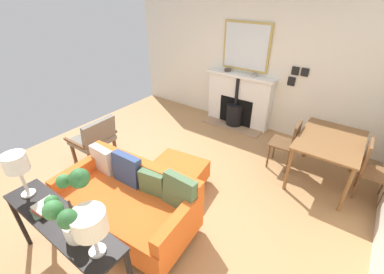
# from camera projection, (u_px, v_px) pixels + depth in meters

# --- Properties ---
(ground_plane) EXTENTS (5.20, 5.56, 0.01)m
(ground_plane) POSITION_uv_depth(u_px,v_px,m) (170.00, 181.00, 4.07)
(ground_plane) COLOR #A87A4C
(wall_left) EXTENTS (0.12, 5.56, 2.86)m
(wall_left) POSITION_uv_depth(u_px,v_px,m) (250.00, 57.00, 5.16)
(wall_left) COLOR silver
(wall_left) RESTS_ON ground
(fireplace) EXTENTS (0.56, 1.46, 1.11)m
(fireplace) POSITION_uv_depth(u_px,v_px,m) (238.00, 102.00, 5.51)
(fireplace) COLOR #9E7A5B
(fireplace) RESTS_ON ground
(mirror_over_mantel) EXTENTS (0.04, 0.98, 0.92)m
(mirror_over_mantel) POSITION_uv_depth(u_px,v_px,m) (246.00, 47.00, 5.02)
(mirror_over_mantel) COLOR tan
(mantel_bowl_near) EXTENTS (0.14, 0.14, 0.05)m
(mantel_bowl_near) POSITION_uv_depth(u_px,v_px,m) (228.00, 70.00, 5.37)
(mantel_bowl_near) COLOR #47382D
(mantel_bowl_near) RESTS_ON fireplace
(mantel_bowl_far) EXTENTS (0.14, 0.14, 0.04)m
(mantel_bowl_far) POSITION_uv_depth(u_px,v_px,m) (254.00, 75.00, 5.07)
(mantel_bowl_far) COLOR #9E9384
(mantel_bowl_far) RESTS_ON fireplace
(sofa) EXTENTS (1.00, 1.77, 0.86)m
(sofa) POSITION_uv_depth(u_px,v_px,m) (129.00, 201.00, 3.17)
(sofa) COLOR #B2B2B7
(sofa) RESTS_ON ground
(ottoman) EXTENTS (0.63, 0.83, 0.39)m
(ottoman) POSITION_uv_depth(u_px,v_px,m) (180.00, 171.00, 3.89)
(ottoman) COLOR #B2B2B7
(ottoman) RESTS_ON ground
(armchair_accent) EXTENTS (0.69, 0.61, 0.83)m
(armchair_accent) POSITION_uv_depth(u_px,v_px,m) (95.00, 137.00, 4.29)
(armchair_accent) COLOR brown
(armchair_accent) RESTS_ON ground
(console_table) EXTENTS (0.35, 1.54, 0.77)m
(console_table) POSITION_uv_depth(u_px,v_px,m) (62.00, 227.00, 2.45)
(console_table) COLOR black
(console_table) RESTS_ON ground
(table_lamp_near_end) EXTENTS (0.23, 0.23, 0.50)m
(table_lamp_near_end) POSITION_uv_depth(u_px,v_px,m) (16.00, 164.00, 2.50)
(table_lamp_near_end) COLOR beige
(table_lamp_near_end) RESTS_ON console_table
(table_lamp_far_end) EXTENTS (0.27, 0.27, 0.44)m
(table_lamp_far_end) POSITION_uv_depth(u_px,v_px,m) (90.00, 224.00, 1.94)
(table_lamp_far_end) COLOR #B2B2B7
(table_lamp_far_end) RESTS_ON console_table
(potted_plant) EXTENTS (0.42, 0.45, 0.65)m
(potted_plant) POSITION_uv_depth(u_px,v_px,m) (72.00, 210.00, 2.06)
(potted_plant) COLOR silver
(potted_plant) RESTS_ON console_table
(book_stack) EXTENTS (0.27, 0.21, 0.07)m
(book_stack) POSITION_uv_depth(u_px,v_px,m) (46.00, 207.00, 2.49)
(book_stack) COLOR #4C7056
(book_stack) RESTS_ON console_table
(dining_table) EXTENTS (1.17, 0.85, 0.75)m
(dining_table) POSITION_uv_depth(u_px,v_px,m) (330.00, 144.00, 3.74)
(dining_table) COLOR brown
(dining_table) RESTS_ON ground
(dining_chair_near_fireplace) EXTENTS (0.41, 0.41, 0.85)m
(dining_chair_near_fireplace) POSITION_uv_depth(u_px,v_px,m) (289.00, 141.00, 4.11)
(dining_chair_near_fireplace) COLOR brown
(dining_chair_near_fireplace) RESTS_ON ground
(dining_chair_by_back_wall) EXTENTS (0.41, 0.41, 0.87)m
(dining_chair_by_back_wall) POSITION_uv_depth(u_px,v_px,m) (370.00, 167.00, 3.54)
(dining_chair_by_back_wall) COLOR brown
(dining_chair_by_back_wall) RESTS_ON ground
(photo_gallery_row) EXTENTS (0.02, 0.33, 0.36)m
(photo_gallery_row) POSITION_uv_depth(u_px,v_px,m) (297.00, 75.00, 4.70)
(photo_gallery_row) COLOR black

